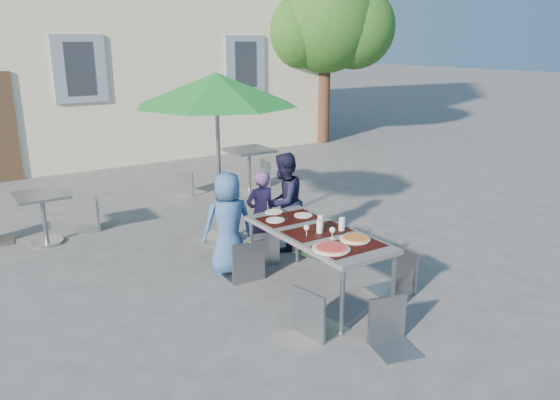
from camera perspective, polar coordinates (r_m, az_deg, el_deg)
ground at (r=6.18m, az=-1.06°, el=-10.44°), size 90.00×90.00×0.00m
tree at (r=15.46m, az=4.79°, el=18.06°), size 3.60×3.00×4.70m
dining_table at (r=6.08m, az=3.88°, el=-3.76°), size 0.80×1.85×0.76m
pizza_near_left at (r=5.55m, az=5.37°, el=-5.02°), size 0.39×0.39×0.03m
pizza_near_right at (r=5.83m, az=7.83°, el=-4.00°), size 0.32×0.32×0.03m
glassware at (r=6.02m, az=4.81°, el=-2.64°), size 0.50×0.41×0.15m
place_settings at (r=6.55m, az=0.46°, el=-1.64°), size 0.64×0.53×0.01m
child_0 at (r=6.68m, az=-5.44°, el=-2.45°), size 0.68×0.50×1.28m
child_1 at (r=7.19m, az=-2.04°, el=-1.45°), size 0.43×0.29×1.17m
child_2 at (r=7.39m, az=0.40°, el=-0.21°), size 0.75×0.62×1.35m
chair_0 at (r=6.49m, az=-3.74°, el=-3.72°), size 0.45×0.45×0.96m
chair_1 at (r=6.96m, az=-1.82°, el=-2.83°), size 0.43×0.44×0.86m
chair_2 at (r=7.24m, az=4.31°, el=-1.40°), size 0.57×0.58×0.99m
chair_3 at (r=5.31m, az=3.80°, el=-8.69°), size 0.48×0.48×0.92m
chair_4 at (r=6.34m, az=12.37°, el=-4.64°), size 0.46×0.46×0.94m
chair_5 at (r=5.22m, az=11.77°, el=-9.85°), size 0.48×0.48×0.88m
patio_umbrella at (r=7.45m, az=-6.66°, el=11.25°), size 2.23×2.23×2.38m
cafe_table_0 at (r=8.34m, az=-23.51°, el=-0.98°), size 0.68×0.68×0.73m
bg_chair_r_0 at (r=8.73m, az=-19.27°, el=0.30°), size 0.46×0.46×0.87m
cafe_table_1 at (r=10.25m, az=-3.24°, el=4.10°), size 0.78×0.78×0.84m
bg_chair_l_1 at (r=10.29m, az=-9.55°, el=3.41°), size 0.51×0.51×0.89m
bg_chair_r_1 at (r=10.79m, az=-2.04°, el=4.45°), size 0.47×0.47×0.95m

